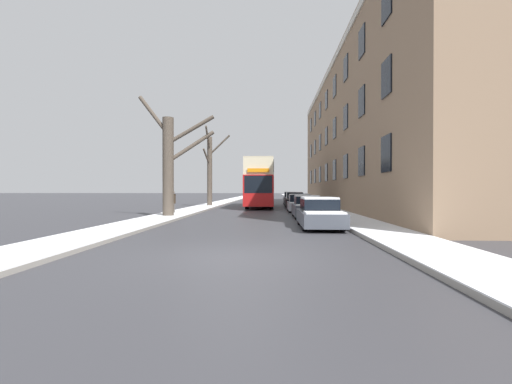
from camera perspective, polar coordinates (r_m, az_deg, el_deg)
The scene contains 13 objects.
ground_plane at distance 9.16m, azimuth -4.13°, elevation -10.74°, with size 320.00×320.00×0.00m, color #38383D.
sidewalk_left at distance 62.30m, azimuth -3.40°, elevation -1.15°, with size 2.33×130.00×0.16m.
sidewalk_right at distance 62.11m, azimuth 6.77°, elevation -1.16°, with size 2.33×130.00×0.16m.
terrace_facade_right at distance 34.97m, azimuth 19.67°, elevation 8.92°, with size 9.10×41.81×13.91m.
bare_tree_left_0 at distance 22.09m, azimuth -14.14°, elevation 4.90°, with size 4.91×1.56×7.73m.
bare_tree_left_1 at distance 35.42m, azimuth -7.69°, elevation 3.84°, with size 2.63×2.24×8.01m.
double_decker_bus at distance 34.36m, azimuth 0.76°, elevation 1.78°, with size 2.63×11.67×4.59m.
parked_car_0 at distance 16.17m, azimuth 10.51°, elevation -3.56°, with size 1.82×4.43×1.42m.
parked_car_1 at distance 21.69m, azimuth 8.50°, elevation -2.54°, with size 1.71×4.00×1.41m.
parked_car_2 at distance 27.53m, azimuth 7.26°, elevation -1.93°, with size 1.85×4.35×1.42m.
parked_car_3 at distance 33.53m, azimuth 6.43°, elevation -1.43°, with size 1.78×4.48×1.53m.
parked_car_4 at distance 40.12m, azimuth 5.81°, elevation -1.13°, with size 1.70×4.54×1.51m.
pedestrian_left_sidewalk at distance 24.67m, azimuth -13.67°, elevation -1.55°, with size 0.37×0.37×1.70m.
Camera 1 is at (1.06, -8.93, 1.77)m, focal length 24.00 mm.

